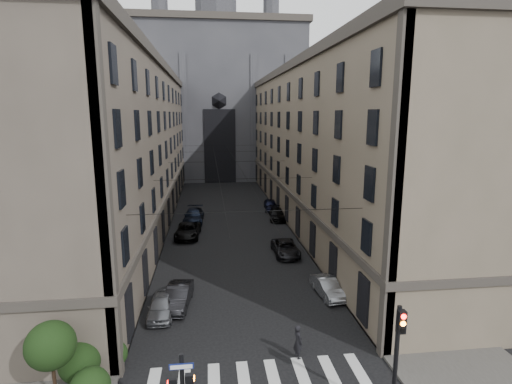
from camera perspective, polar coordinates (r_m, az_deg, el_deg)
name	(u,v)px	position (r m, az deg, el deg)	size (l,w,h in m)	color
sidewalk_left	(142,222)	(51.10, -15.93, -4.15)	(7.00, 80.00, 0.15)	#383533
sidewalk_right	(309,217)	(52.03, 7.59, -3.54)	(7.00, 80.00, 0.15)	#383533
zebra_crossing	(259,380)	(22.18, 0.42, -25.25)	(11.00, 3.20, 0.01)	beige
building_left	(112,147)	(50.12, -19.83, 6.11)	(13.60, 60.60, 18.85)	#4A4138
building_right	(334,145)	(51.33, 11.06, 6.66)	(13.60, 60.60, 18.85)	brown
gothic_tower	(217,91)	(87.82, -5.54, 14.11)	(35.00, 23.00, 58.00)	#2D2D33
traffic_light_right	(398,348)	(19.33, 19.58, -20.28)	(0.34, 0.50, 5.20)	black
shrub_cluster	(75,360)	(22.01, -24.48, -21.04)	(3.90, 4.40, 3.90)	black
tram_wires	(227,163)	(48.76, -4.15, 4.13)	(14.00, 60.00, 0.43)	black
car_left_near	(161,306)	(28.13, -13.40, -15.52)	(1.61, 4.01, 1.37)	slate
car_left_midnear	(178,296)	(29.04, -11.06, -14.43)	(1.55, 4.45, 1.47)	black
car_left_midfar	(188,231)	(43.91, -9.72, -5.46)	(2.47, 5.36, 1.49)	black
car_left_far	(194,216)	(49.63, -8.89, -3.40)	(2.30, 5.66, 1.64)	black
car_right_near	(327,287)	(30.52, 10.18, -13.25)	(1.38, 3.95, 1.30)	gray
car_right_midnear	(286,248)	(38.20, 4.24, -7.99)	(2.22, 4.82, 1.34)	black
car_right_midfar	(277,214)	(50.53, 3.01, -3.18)	(1.91, 4.70, 1.36)	black
car_right_far	(271,205)	(55.25, 2.10, -1.86)	(1.77, 4.39, 1.50)	black
pedestrian	(298,341)	(23.35, 6.00, -20.46)	(0.70, 0.46, 1.91)	black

